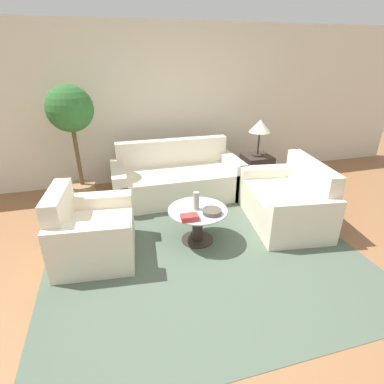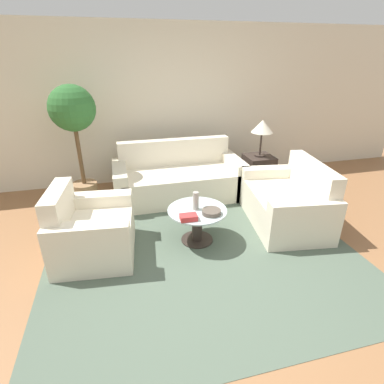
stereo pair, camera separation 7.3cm
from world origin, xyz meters
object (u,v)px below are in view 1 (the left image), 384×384
loveseat (288,202)px  vase (196,201)px  armchair (89,234)px  bowl (212,212)px  book_stack (190,217)px  potted_plant (72,122)px  coffee_table (198,221)px  table_lamp (260,127)px  sofa_main (177,179)px

loveseat → vase: bearing=-76.7°
armchair → bowl: (1.38, -0.18, 0.17)m
loveseat → bowl: loveseat is taller
book_stack → potted_plant: bearing=127.6°
armchair → book_stack: 1.13m
potted_plant → coffee_table: bearing=-47.2°
loveseat → potted_plant: 3.20m
book_stack → bowl: bearing=14.9°
potted_plant → loveseat: bearing=-26.8°
table_lamp → bowl: bearing=-131.4°
sofa_main → potted_plant: size_ratio=1.15×
bowl → coffee_table: bearing=131.7°
loveseat → coffee_table: bearing=-76.2°
loveseat → coffee_table: loveseat is taller
sofa_main → potted_plant: potted_plant is taller
sofa_main → coffee_table: sofa_main is taller
coffee_table → vase: 0.27m
coffee_table → table_lamp: table_lamp is taller
potted_plant → bowl: (1.53, -1.65, -0.79)m
table_lamp → vase: bearing=-137.4°
bowl → book_stack: bearing=-166.9°
coffee_table → potted_plant: potted_plant is taller
book_stack → table_lamp: bearing=46.1°
armchair → potted_plant: bearing=11.5°
coffee_table → bowl: size_ratio=3.24×
book_stack → sofa_main: bearing=84.2°
loveseat → table_lamp: size_ratio=2.40×
loveseat → table_lamp: bearing=-178.4°
vase → sofa_main: bearing=87.1°
coffee_table → potted_plant: bearing=132.8°
armchair → loveseat: 2.57m
sofa_main → book_stack: 1.59m
sofa_main → potted_plant: (-1.45, 0.15, 0.96)m
potted_plant → book_stack: potted_plant is taller
sofa_main → potted_plant: bearing=174.1°
vase → book_stack: 0.28m
coffee_table → armchair: bearing=178.4°
loveseat → vase: size_ratio=6.52×
coffee_table → book_stack: (-0.16, -0.21, 0.18)m
coffee_table → vase: vase is taller
loveseat → vase: 1.37m
sofa_main → armchair: 1.86m
coffee_table → book_stack: bearing=-126.6°
sofa_main → armchair: size_ratio=2.00×
loveseat → vase: loveseat is taller
loveseat → bowl: (-1.19, -0.28, 0.17)m
armchair → coffee_table: 1.25m
armchair → book_stack: armchair is taller
armchair → table_lamp: size_ratio=1.67×
coffee_table → table_lamp: bearing=43.1°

